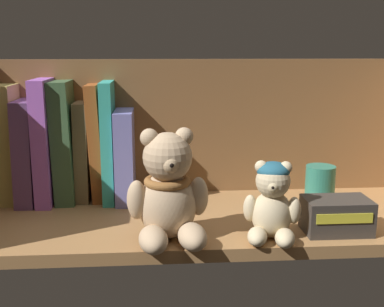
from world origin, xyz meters
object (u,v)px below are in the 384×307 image
object	(u,v)px
book_0	(11,143)
small_product_box	(336,215)
book_2	(48,140)
book_5	(97,142)
book_4	(84,151)
pillar_candle	(320,186)
book_6	(110,140)
book_1	(31,150)
book_3	(66,141)
teddy_bear_larger	(168,194)
teddy_bear_smaller	(272,203)
book_7	(126,154)

from	to	relation	value
book_0	small_product_box	bearing A→B (deg)	-20.81
book_2	small_product_box	distance (cm)	52.99
book_5	book_4	bearing A→B (deg)	180.00
pillar_candle	small_product_box	xyz separation A→B (cm)	(-1.69, -12.94, -0.99)
book_6	small_product_box	xyz separation A→B (cm)	(36.54, -20.77, -8.41)
book_1	book_3	bearing A→B (deg)	0.00
pillar_candle	book_1	bearing A→B (deg)	171.58
book_0	teddy_bear_larger	world-z (taller)	book_0
book_0	book_6	world-z (taller)	book_6
teddy_bear_larger	small_product_box	size ratio (longest dim) A/B	1.67
book_2	teddy_bear_larger	distance (cm)	31.21
book_5	teddy_bear_larger	world-z (taller)	book_5
book_3	book_4	size ratio (longest dim) A/B	1.21
book_1	book_5	world-z (taller)	book_5
book_1	teddy_bear_smaller	bearing A→B (deg)	-29.03
book_7	teddy_bear_smaller	distance (cm)	32.26
teddy_bear_smaller	book_2	bearing A→B (deg)	148.89
book_0	book_5	size ratio (longest dim) A/B	1.00
book_5	book_6	bearing A→B (deg)	0.00
book_2	small_product_box	xyz separation A→B (cm)	(47.97, -20.77, -8.67)
book_7	book_6	bearing A→B (deg)	180.00
book_0	book_7	size ratio (longest dim) A/B	1.27
book_2	book_5	bearing A→B (deg)	0.00
book_0	book_6	xyz separation A→B (cm)	(18.12, 0.00, 0.27)
book_0	book_5	bearing A→B (deg)	0.00
book_6	book_7	bearing A→B (deg)	-0.00
small_product_box	book_1	bearing A→B (deg)	157.92
book_2	book_4	distance (cm)	6.87
teddy_bear_smaller	small_product_box	bearing A→B (deg)	9.20
small_product_box	teddy_bear_smaller	bearing A→B (deg)	-170.80
book_5	small_product_box	world-z (taller)	book_5
small_product_box	book_7	bearing A→B (deg)	148.28
book_2	book_5	world-z (taller)	book_2
book_2	book_3	size ratio (longest dim) A/B	1.02
book_0	book_2	distance (cm)	6.71
book_7	book_0	bearing A→B (deg)	180.00
book_5	small_product_box	bearing A→B (deg)	-28.10
book_2	pillar_candle	bearing A→B (deg)	-8.96
book_3	small_product_box	world-z (taller)	book_3
book_4	teddy_bear_larger	xyz separation A→B (cm)	(15.34, -21.88, -2.01)
book_0	book_7	distance (cm)	21.18
book_3	book_5	bearing A→B (deg)	0.00
book_1	book_6	bearing A→B (deg)	0.00
book_0	book_4	xyz separation A→B (cm)	(13.21, 0.00, -1.63)
book_0	pillar_candle	bearing A→B (deg)	-7.91
book_6	teddy_bear_smaller	size ratio (longest dim) A/B	1.87
book_4	teddy_bear_smaller	xyz separation A→B (cm)	(30.78, -22.50, -3.57)
book_3	book_0	bearing A→B (deg)	-180.00
book_5	pillar_candle	bearing A→B (deg)	-10.92
book_1	book_4	xyz separation A→B (cm)	(9.76, 0.00, -0.30)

